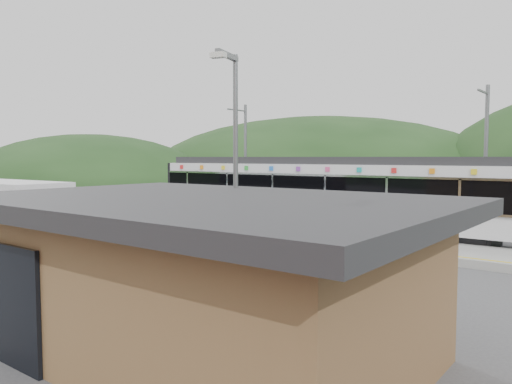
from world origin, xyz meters
The scene contains 9 objects.
ground centered at (0.00, 0.00, 0.00)m, with size 120.00×120.00×0.00m, color #4C4C4F.
hills centered at (6.19, 5.29, 0.00)m, with size 146.00×149.00×26.00m.
platform centered at (0.00, 3.30, 0.15)m, with size 26.00×3.20×0.30m, color #9E9E99.
yellow_line centered at (0.00, 2.00, 0.30)m, with size 26.00×0.10×0.01m, color yellow.
train centered at (0.54, 6.00, 2.06)m, with size 20.44×3.01×3.74m.
catenary_mast_west centered at (-7.00, 8.56, 3.65)m, with size 0.18×1.80×7.00m.
catenary_mast_east centered at (7.00, 8.56, 3.65)m, with size 0.18×1.80×7.00m.
station_shelter centered at (6.00, -9.01, 1.55)m, with size 9.20×6.20×3.00m.
lamp_post centered at (4.70, -6.55, 3.70)m, with size 0.39×1.12×6.21m.
Camera 1 is at (12.51, -15.80, 3.74)m, focal length 35.00 mm.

